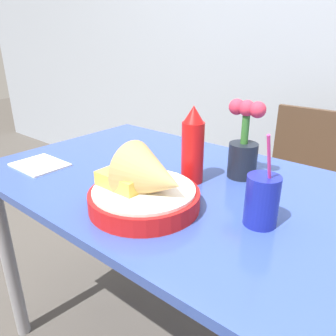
{
  "coord_description": "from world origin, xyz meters",
  "views": [
    {
      "loc": [
        0.57,
        -0.71,
        1.14
      ],
      "look_at": [
        0.03,
        -0.06,
        0.8
      ],
      "focal_mm": 35.0,
      "sensor_mm": 36.0,
      "label": 1
    }
  ],
  "objects_px": {
    "chair_far_window": "(305,183)",
    "drink_cup": "(262,202)",
    "food_basket": "(147,188)",
    "ketchup_bottle": "(193,146)",
    "flower_vase": "(244,146)"
  },
  "relations": [
    {
      "from": "ketchup_bottle",
      "to": "drink_cup",
      "type": "distance_m",
      "value": 0.28
    },
    {
      "from": "chair_far_window",
      "to": "drink_cup",
      "type": "distance_m",
      "value": 0.91
    },
    {
      "from": "food_basket",
      "to": "flower_vase",
      "type": "relative_size",
      "value": 1.18
    },
    {
      "from": "drink_cup",
      "to": "food_basket",
      "type": "bearing_deg",
      "value": -155.34
    },
    {
      "from": "ketchup_bottle",
      "to": "chair_far_window",
      "type": "bearing_deg",
      "value": 81.08
    },
    {
      "from": "food_basket",
      "to": "drink_cup",
      "type": "height_order",
      "value": "drink_cup"
    },
    {
      "from": "flower_vase",
      "to": "chair_far_window",
      "type": "bearing_deg",
      "value": 88.08
    },
    {
      "from": "chair_far_window",
      "to": "food_basket",
      "type": "distance_m",
      "value": 1.01
    },
    {
      "from": "chair_far_window",
      "to": "food_basket",
      "type": "xyz_separation_m",
      "value": [
        -0.1,
        -0.96,
        0.29
      ]
    },
    {
      "from": "chair_far_window",
      "to": "food_basket",
      "type": "bearing_deg",
      "value": -96.16
    },
    {
      "from": "food_basket",
      "to": "ketchup_bottle",
      "type": "bearing_deg",
      "value": 93.95
    },
    {
      "from": "ketchup_bottle",
      "to": "drink_cup",
      "type": "height_order",
      "value": "ketchup_bottle"
    },
    {
      "from": "food_basket",
      "to": "drink_cup",
      "type": "relative_size",
      "value": 1.24
    },
    {
      "from": "chair_far_window",
      "to": "drink_cup",
      "type": "xyz_separation_m",
      "value": [
        0.14,
        -0.85,
        0.29
      ]
    },
    {
      "from": "food_basket",
      "to": "drink_cup",
      "type": "bearing_deg",
      "value": 24.66
    }
  ]
}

